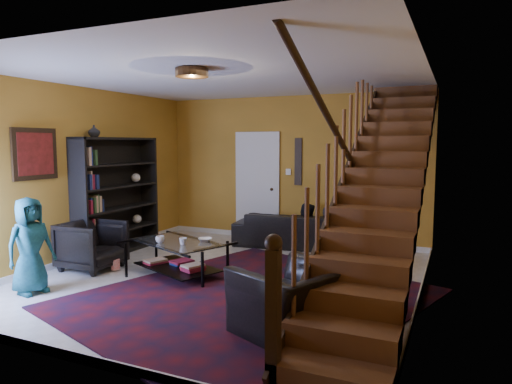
# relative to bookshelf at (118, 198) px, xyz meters

# --- Properties ---
(floor) EXTENTS (5.50, 5.50, 0.00)m
(floor) POSITION_rel_bookshelf_xyz_m (2.40, -0.60, -0.96)
(floor) COLOR beige
(floor) RESTS_ON ground
(room) EXTENTS (5.50, 5.50, 5.50)m
(room) POSITION_rel_bookshelf_xyz_m (1.07, 0.73, -0.91)
(room) COLOR gold
(room) RESTS_ON ground
(staircase) EXTENTS (0.95, 5.02, 3.18)m
(staircase) POSITION_rel_bookshelf_xyz_m (4.53, -0.60, 0.43)
(staircase) COLOR brown
(staircase) RESTS_ON floor
(bookshelf) EXTENTS (0.35, 1.80, 2.00)m
(bookshelf) POSITION_rel_bookshelf_xyz_m (0.00, 0.00, 0.00)
(bookshelf) COLOR black
(bookshelf) RESTS_ON floor
(door) EXTENTS (0.82, 0.05, 2.05)m
(door) POSITION_rel_bookshelf_xyz_m (1.70, 2.12, 0.06)
(door) COLOR silver
(door) RESTS_ON floor
(framed_picture) EXTENTS (0.04, 0.74, 0.74)m
(framed_picture) POSITION_rel_bookshelf_xyz_m (-0.17, -1.50, 0.79)
(framed_picture) COLOR maroon
(framed_picture) RESTS_ON room
(wall_hanging) EXTENTS (0.14, 0.03, 0.90)m
(wall_hanging) POSITION_rel_bookshelf_xyz_m (2.55, 2.13, 0.59)
(wall_hanging) COLOR black
(wall_hanging) RESTS_ON room
(ceiling_fixture) EXTENTS (0.40, 0.40, 0.10)m
(ceiling_fixture) POSITION_rel_bookshelf_xyz_m (2.40, -1.40, 1.78)
(ceiling_fixture) COLOR #3F2814
(ceiling_fixture) RESTS_ON room
(rug) EXTENTS (4.55, 4.87, 0.02)m
(rug) POSITION_rel_bookshelf_xyz_m (3.09, -1.25, -0.95)
(rug) COLOR #440C12
(rug) RESTS_ON floor
(sofa) EXTENTS (2.21, 1.08, 0.62)m
(sofa) POSITION_rel_bookshelf_xyz_m (2.60, 1.70, -0.65)
(sofa) COLOR black
(sofa) RESTS_ON floor
(armchair_left) EXTENTS (0.83, 0.81, 0.74)m
(armchair_left) POSITION_rel_bookshelf_xyz_m (0.35, -1.01, -0.60)
(armchair_left) COLOR black
(armchair_left) RESTS_ON floor
(armchair_right) EXTENTS (1.27, 1.34, 0.68)m
(armchair_right) POSITION_rel_bookshelf_xyz_m (3.90, -1.97, -0.62)
(armchair_right) COLOR black
(armchair_right) RESTS_ON floor
(person_adult_a) EXTENTS (0.48, 0.35, 1.24)m
(person_adult_a) POSITION_rel_bookshelf_xyz_m (3.26, 1.75, -0.79)
(person_adult_a) COLOR black
(person_adult_a) RESTS_ON sofa
(person_adult_b) EXTENTS (0.67, 0.56, 1.26)m
(person_adult_b) POSITION_rel_bookshelf_xyz_m (2.85, 1.75, -0.78)
(person_adult_b) COLOR black
(person_adult_b) RESTS_ON sofa
(person_child) EXTENTS (0.50, 0.67, 1.23)m
(person_child) POSITION_rel_bookshelf_xyz_m (0.45, -2.16, -0.35)
(person_child) COLOR #1B6068
(person_child) RESTS_ON armchair_left
(coffee_table) EXTENTS (1.51, 1.22, 0.50)m
(coffee_table) POSITION_rel_bookshelf_xyz_m (1.73, -0.77, -0.67)
(coffee_table) COLOR black
(coffee_table) RESTS_ON floor
(cup_a) EXTENTS (0.12, 0.12, 0.10)m
(cup_a) POSITION_rel_bookshelf_xyz_m (1.55, -0.94, -0.41)
(cup_a) COLOR #999999
(cup_a) RESTS_ON coffee_table
(cup_b) EXTENTS (0.12, 0.12, 0.10)m
(cup_b) POSITION_rel_bookshelf_xyz_m (1.93, -0.93, -0.41)
(cup_b) COLOR #999999
(cup_b) RESTS_ON coffee_table
(bowl) EXTENTS (0.26, 0.26, 0.05)m
(bowl) POSITION_rel_bookshelf_xyz_m (2.09, -0.60, -0.44)
(bowl) COLOR #999999
(bowl) RESTS_ON coffee_table
(vase) EXTENTS (0.18, 0.18, 0.19)m
(vase) POSITION_rel_bookshelf_xyz_m (-0.00, -0.50, 1.13)
(vase) COLOR #999999
(vase) RESTS_ON bookshelf
(popcorn_bucket) EXTENTS (0.15, 0.15, 0.15)m
(popcorn_bucket) POSITION_rel_bookshelf_xyz_m (0.73, -0.93, -0.87)
(popcorn_bucket) COLOR red
(popcorn_bucket) RESTS_ON rug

